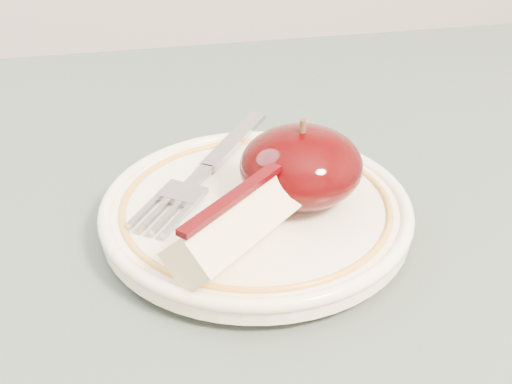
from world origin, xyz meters
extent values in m
cylinder|color=brown|center=(0.40, 0.40, 0.35)|extent=(0.05, 0.05, 0.71)
cube|color=#3F4E46|center=(0.00, 0.00, 0.73)|extent=(0.90, 0.90, 0.04)
cylinder|color=white|center=(-0.01, 0.11, 0.75)|extent=(0.11, 0.11, 0.01)
cylinder|color=white|center=(-0.01, 0.11, 0.76)|extent=(0.19, 0.19, 0.01)
torus|color=white|center=(-0.01, 0.11, 0.77)|extent=(0.20, 0.20, 0.01)
torus|color=gold|center=(-0.01, 0.11, 0.77)|extent=(0.17, 0.17, 0.00)
ellipsoid|color=black|center=(0.02, 0.11, 0.79)|extent=(0.08, 0.07, 0.05)
cylinder|color=#472D19|center=(0.02, 0.11, 0.82)|extent=(0.00, 0.00, 0.01)
cube|color=beige|center=(-0.03, 0.06, 0.79)|extent=(0.09, 0.08, 0.04)
cube|color=#350104|center=(-0.03, 0.06, 0.81)|extent=(0.07, 0.06, 0.00)
cube|color=#94979C|center=(-0.01, 0.19, 0.77)|extent=(0.06, 0.08, 0.00)
cube|color=#94979C|center=(-0.04, 0.15, 0.77)|extent=(0.02, 0.03, 0.00)
cube|color=#94979C|center=(-0.05, 0.13, 0.77)|extent=(0.03, 0.03, 0.00)
cube|color=#94979C|center=(-0.06, 0.10, 0.77)|extent=(0.02, 0.03, 0.00)
cube|color=#94979C|center=(-0.07, 0.10, 0.77)|extent=(0.02, 0.03, 0.00)
cube|color=#94979C|center=(-0.07, 0.11, 0.77)|extent=(0.02, 0.03, 0.00)
cube|color=#94979C|center=(-0.08, 0.11, 0.77)|extent=(0.02, 0.03, 0.00)
camera|label=1|loc=(-0.08, -0.26, 1.01)|focal=50.00mm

